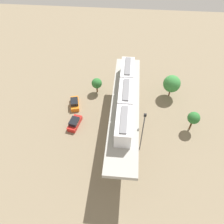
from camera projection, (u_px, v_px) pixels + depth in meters
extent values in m
plane|color=#84755B|center=(124.00, 130.00, 46.89)|extent=(120.00, 120.00, 0.00)
cylinder|color=#A8A59E|center=(126.00, 88.00, 50.61)|extent=(1.90, 1.90, 6.92)
cylinder|color=#A8A59E|center=(124.00, 119.00, 44.33)|extent=(1.90, 1.90, 6.92)
cylinder|color=#A8A59E|center=(121.00, 161.00, 38.05)|extent=(1.90, 1.90, 6.92)
cube|color=#A8A59E|center=(125.00, 106.00, 41.48)|extent=(5.20, 28.85, 0.80)
cube|color=white|center=(127.00, 72.00, 45.17)|extent=(2.60, 6.60, 3.00)
cube|color=black|center=(127.00, 71.00, 44.98)|extent=(2.64, 6.07, 0.70)
cube|color=#1E8C4C|center=(127.00, 75.00, 45.72)|extent=(2.64, 6.34, 0.24)
cube|color=slate|center=(128.00, 66.00, 43.97)|extent=(1.10, 5.61, 0.24)
cube|color=white|center=(126.00, 96.00, 40.51)|extent=(2.60, 6.60, 3.00)
cube|color=black|center=(126.00, 95.00, 40.33)|extent=(2.64, 6.07, 0.70)
cube|color=#1E8C4C|center=(125.00, 99.00, 41.07)|extent=(2.64, 6.34, 0.24)
cube|color=slate|center=(126.00, 89.00, 39.32)|extent=(1.10, 5.61, 0.24)
cube|color=white|center=(124.00, 126.00, 35.86)|extent=(2.60, 6.60, 3.00)
cube|color=black|center=(124.00, 125.00, 35.67)|extent=(2.64, 6.07, 0.70)
cube|color=#1E8C4C|center=(123.00, 129.00, 36.41)|extent=(2.64, 6.34, 0.24)
cube|color=slate|center=(124.00, 119.00, 34.66)|extent=(1.10, 5.61, 0.24)
cube|color=orange|center=(75.00, 104.00, 51.35)|extent=(2.75, 4.51, 1.00)
cube|color=black|center=(74.00, 102.00, 50.60)|extent=(2.14, 2.62, 0.76)
cube|color=red|center=(75.00, 123.00, 47.42)|extent=(2.62, 4.48, 1.00)
cube|color=black|center=(74.00, 121.00, 46.67)|extent=(2.07, 2.59, 0.76)
cylinder|color=brown|center=(97.00, 89.00, 54.09)|extent=(0.36, 0.36, 2.06)
sphere|color=#2D7233|center=(97.00, 83.00, 52.82)|extent=(2.46, 2.46, 2.46)
cylinder|color=brown|center=(170.00, 91.00, 53.05)|extent=(0.36, 0.36, 2.59)
sphere|color=#38843D|center=(172.00, 84.00, 51.28)|extent=(3.98, 3.98, 3.98)
cylinder|color=brown|center=(191.00, 124.00, 46.10)|extent=(0.36, 0.36, 2.78)
sphere|color=#2D7233|center=(194.00, 118.00, 44.57)|extent=(2.50, 2.50, 2.50)
cylinder|color=#4C4C51|center=(142.00, 134.00, 40.13)|extent=(0.20, 0.20, 9.72)
cube|color=black|center=(145.00, 115.00, 36.31)|extent=(0.44, 0.28, 0.60)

